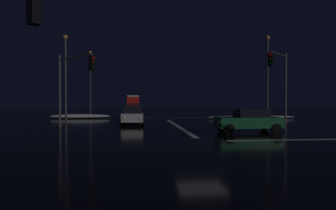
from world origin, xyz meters
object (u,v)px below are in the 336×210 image
at_px(sedan_green_crossing, 249,120).
at_px(streetlamp_left_near, 66,72).
at_px(traffic_signal_ne, 280,75).
at_px(streetlamp_right_near, 268,72).
at_px(sedan_blue, 131,111).
at_px(streetlamp_left_far, 90,78).
at_px(box_truck, 133,102).
at_px(traffic_signal_nw, 73,76).
at_px(sedan_red, 135,107).
at_px(sedan_gray, 135,109).
at_px(sedan_silver, 132,115).
at_px(sedan_orange, 135,108).
at_px(sedan_black, 134,113).

height_order(sedan_green_crossing, streetlamp_left_near, streetlamp_left_near).
distance_m(traffic_signal_ne, streetlamp_right_near, 6.59).
distance_m(sedan_blue, traffic_signal_ne, 18.93).
relative_size(sedan_green_crossing, streetlamp_left_far, 0.46).
height_order(box_truck, traffic_signal_nw, traffic_signal_nw).
distance_m(sedan_red, traffic_signal_nw, 32.76).
xyz_separation_m(sedan_gray, traffic_signal_nw, (-4.54, -19.93, 3.16)).
height_order(sedan_gray, streetlamp_left_far, streetlamp_left_far).
relative_size(sedan_gray, traffic_signal_ne, 0.70).
relative_size(sedan_red, traffic_signal_ne, 0.70).
distance_m(sedan_silver, traffic_signal_ne, 12.95).
height_order(traffic_signal_ne, traffic_signal_nw, traffic_signal_ne).
relative_size(sedan_gray, sedan_green_crossing, 1.00).
height_order(box_truck, streetlamp_right_near, streetlamp_right_near).
bearing_deg(traffic_signal_ne, box_truck, 107.22).
xyz_separation_m(sedan_orange, streetlamp_right_near, (13.76, -19.43, 4.30)).
xyz_separation_m(sedan_silver, streetlamp_left_near, (-6.43, 3.35, 4.09)).
bearing_deg(streetlamp_left_near, traffic_signal_nw, -72.82).
distance_m(sedan_green_crossing, streetlamp_left_near, 18.29).
relative_size(sedan_green_crossing, streetlamp_left_near, 0.51).
relative_size(sedan_red, streetlamp_left_far, 0.46).
relative_size(sedan_gray, streetlamp_left_far, 0.46).
relative_size(sedan_silver, sedan_green_crossing, 1.00).
xyz_separation_m(sedan_blue, streetlamp_right_near, (14.19, -7.59, 4.30)).
xyz_separation_m(sedan_blue, sedan_red, (0.37, 18.18, 0.00)).
distance_m(sedan_red, box_truck, 7.85).
bearing_deg(traffic_signal_ne, traffic_signal_nw, -179.20).
xyz_separation_m(traffic_signal_nw, streetlamp_right_near, (18.33, 6.51, 1.14)).
bearing_deg(traffic_signal_ne, sedan_red, 110.59).
height_order(sedan_red, sedan_green_crossing, same).
relative_size(sedan_orange, box_truck, 0.52).
distance_m(sedan_red, streetlamp_left_far, 12.63).
bearing_deg(box_truck, sedan_silver, -89.65).
bearing_deg(sedan_gray, sedan_orange, 89.69).
bearing_deg(streetlamp_left_far, sedan_red, 56.31).
relative_size(sedan_silver, streetlamp_left_near, 0.51).
xyz_separation_m(sedan_black, box_truck, (-0.36, 31.19, 0.91)).
xyz_separation_m(sedan_gray, sedan_red, (-0.04, 12.36, 0.00)).
xyz_separation_m(sedan_silver, streetlamp_left_far, (-6.43, 19.35, 4.63)).
bearing_deg(traffic_signal_nw, sedan_silver, 35.64).
bearing_deg(sedan_blue, traffic_signal_ne, -48.19).
relative_size(sedan_blue, streetlamp_left_far, 0.46).
xyz_separation_m(sedan_orange, sedan_green_crossing, (7.62, -30.20, 0.00)).
distance_m(sedan_black, box_truck, 31.21).
bearing_deg(streetlamp_left_near, sedan_silver, -27.48).
height_order(sedan_green_crossing, traffic_signal_nw, traffic_signal_nw).
distance_m(sedan_black, traffic_signal_ne, 15.19).
relative_size(sedan_blue, sedan_red, 1.00).
relative_size(sedan_silver, traffic_signal_nw, 0.76).
height_order(sedan_silver, streetlamp_left_far, streetlamp_left_far).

